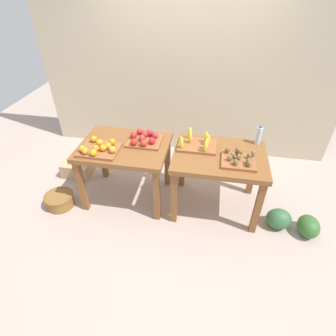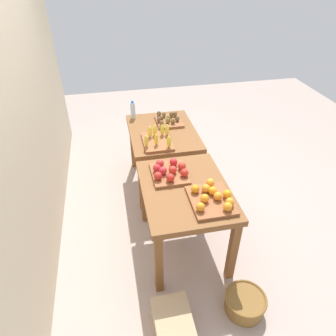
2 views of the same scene
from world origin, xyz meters
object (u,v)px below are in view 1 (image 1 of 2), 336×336
at_px(display_table_left, 125,153).
at_px(apple_bin, 144,139).
at_px(display_table_right, 219,163).
at_px(watermelon_pile, 293,222).
at_px(kiwi_bin, 239,159).
at_px(banana_crate, 197,144).
at_px(wicker_basket, 60,200).
at_px(water_bottle, 259,136).
at_px(orange_bin, 99,148).
at_px(cardboard_produce_box, 78,168).

relative_size(display_table_left, apple_bin, 2.60).
xyz_separation_m(display_table_right, watermelon_pile, (0.91, -0.25, -0.55)).
bearing_deg(kiwi_bin, banana_crate, 154.52).
distance_m(kiwi_bin, wicker_basket, 2.26).
xyz_separation_m(apple_bin, water_bottle, (1.32, 0.20, 0.07)).
relative_size(display_table_right, banana_crate, 2.36).
xyz_separation_m(orange_bin, water_bottle, (1.77, 0.49, 0.07)).
bearing_deg(display_table_right, orange_bin, -172.47).
bearing_deg(water_bottle, display_table_left, -168.65).
bearing_deg(watermelon_pile, orange_bin, 178.29).
bearing_deg(banana_crate, cardboard_produce_box, 173.71).
bearing_deg(wicker_basket, cardboard_produce_box, 95.06).
xyz_separation_m(display_table_right, orange_bin, (-1.35, -0.18, 0.16)).
distance_m(orange_bin, cardboard_produce_box, 1.07).
xyz_separation_m(display_table_right, wicker_basket, (-1.93, -0.35, -0.58)).
bearing_deg(water_bottle, display_table_right, -143.89).
relative_size(display_table_left, kiwi_bin, 2.86).
bearing_deg(apple_bin, cardboard_produce_box, 169.95).
xyz_separation_m(display_table_left, apple_bin, (0.22, 0.11, 0.16)).
bearing_deg(display_table_left, orange_bin, -142.09).
height_order(display_table_left, display_table_right, same).
distance_m(kiwi_bin, water_bottle, 0.48).
relative_size(kiwi_bin, cardboard_produce_box, 0.91).
xyz_separation_m(apple_bin, watermelon_pile, (1.81, -0.35, -0.71)).
bearing_deg(watermelon_pile, display_table_left, 173.09).
distance_m(display_table_right, banana_crate, 0.33).
distance_m(water_bottle, wicker_basket, 2.57).
xyz_separation_m(banana_crate, wicker_basket, (-1.66, -0.46, -0.74)).
bearing_deg(orange_bin, water_bottle, 15.39).
relative_size(orange_bin, water_bottle, 1.88).
bearing_deg(display_table_left, wicker_basket, -156.58).
relative_size(display_table_left, water_bottle, 4.43).
distance_m(display_table_left, watermelon_pile, 2.12).
bearing_deg(watermelon_pile, banana_crate, 163.12).
xyz_separation_m(display_table_left, cardboard_produce_box, (-0.87, 0.30, -0.56)).
distance_m(display_table_left, water_bottle, 1.59).
bearing_deg(banana_crate, water_bottle, 16.11).
bearing_deg(watermelon_pile, kiwi_bin, 169.24).
relative_size(display_table_right, orange_bin, 2.36).
relative_size(apple_bin, kiwi_bin, 1.10).
bearing_deg(kiwi_bin, watermelon_pile, -10.76).
xyz_separation_m(apple_bin, banana_crate, (0.63, 0.00, -0.00)).
bearing_deg(apple_bin, water_bottle, 8.71).
relative_size(banana_crate, wicker_basket, 1.22).
distance_m(water_bottle, cardboard_produce_box, 2.54).
height_order(orange_bin, wicker_basket, orange_bin).
height_order(banana_crate, water_bottle, water_bottle).
relative_size(orange_bin, kiwi_bin, 1.21).
height_order(display_table_right, cardboard_produce_box, display_table_right).
xyz_separation_m(display_table_left, watermelon_pile, (2.03, -0.25, -0.55)).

